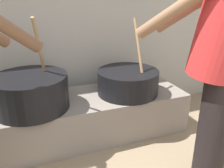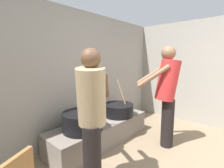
# 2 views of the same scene
# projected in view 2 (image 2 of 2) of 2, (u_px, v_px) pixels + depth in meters

# --- Properties ---
(block_enclosure_rear) EXTENTS (5.09, 0.20, 2.27)m
(block_enclosure_rear) POSITION_uv_depth(u_px,v_px,m) (65.00, 77.00, 2.79)
(block_enclosure_rear) COLOR #9E998E
(block_enclosure_rear) RESTS_ON ground_plane
(hearth_ledge) EXTENTS (1.90, 0.60, 0.38)m
(hearth_ledge) POSITION_uv_depth(u_px,v_px,m) (101.00, 132.00, 2.83)
(hearth_ledge) COLOR slate
(hearth_ledge) RESTS_ON ground_plane
(cooking_pot_main) EXTENTS (0.59, 0.59, 0.73)m
(cooking_pot_main) POSITION_uv_depth(u_px,v_px,m) (83.00, 121.00, 2.44)
(cooking_pot_main) COLOR black
(cooking_pot_main) RESTS_ON hearth_ledge
(cooking_pot_secondary) EXTENTS (0.56, 0.56, 0.67)m
(cooking_pot_secondary) POSITION_uv_depth(u_px,v_px,m) (118.00, 110.00, 3.08)
(cooking_pot_secondary) COLOR black
(cooking_pot_secondary) RESTS_ON hearth_ledge
(cook_in_tan_shirt) EXTENTS (0.70, 0.66, 1.55)m
(cook_in_tan_shirt) POSITION_uv_depth(u_px,v_px,m) (92.00, 112.00, 1.72)
(cook_in_tan_shirt) COLOR black
(cook_in_tan_shirt) RESTS_ON ground_plane
(cook_in_red_shirt) EXTENTS (0.65, 0.73, 1.64)m
(cook_in_red_shirt) POSITION_uv_depth(u_px,v_px,m) (167.00, 91.00, 2.60)
(cook_in_red_shirt) COLOR black
(cook_in_red_shirt) RESTS_ON ground_plane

